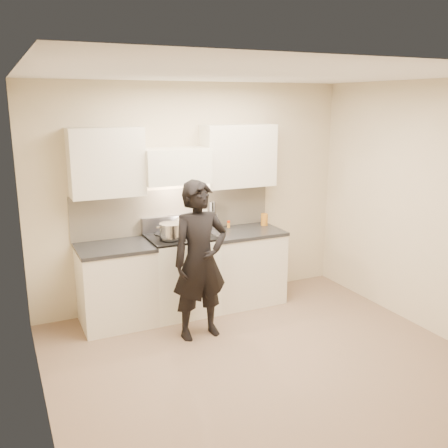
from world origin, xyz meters
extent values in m
plane|color=#7D614A|center=(0.00, 0.00, 0.00)|extent=(4.00, 4.00, 0.00)
cube|color=beige|center=(0.00, 1.75, 1.35)|extent=(4.00, 0.04, 2.70)
cube|color=beige|center=(0.00, -1.75, 1.35)|extent=(4.00, 0.04, 2.70)
cube|color=beige|center=(-2.00, 0.00, 1.35)|extent=(0.04, 3.50, 2.70)
cube|color=beige|center=(2.00, 0.00, 1.35)|extent=(0.04, 3.50, 2.70)
cube|color=silver|center=(0.00, 0.00, 2.69)|extent=(4.00, 3.50, 0.02)
cube|color=beige|center=(-0.25, 1.74, 1.19)|extent=(2.50, 0.02, 0.53)
cube|color=#9F9FB0|center=(-0.30, 1.70, 1.03)|extent=(0.76, 0.08, 0.20)
cube|color=white|center=(-0.30, 1.55, 1.75)|extent=(0.76, 0.40, 0.40)
cylinder|color=#AEAEAF|center=(-0.30, 1.37, 1.57)|extent=(0.66, 0.02, 0.02)
cube|color=silver|center=(0.53, 1.58, 1.83)|extent=(0.90, 0.33, 0.75)
cube|color=silver|center=(-1.08, 1.58, 1.83)|extent=(0.80, 0.33, 0.75)
cube|color=beige|center=(0.13, 1.73, 1.10)|extent=(0.08, 0.01, 0.12)
cube|color=white|center=(-0.30, 1.43, 0.46)|extent=(0.76, 0.65, 0.92)
cube|color=black|center=(-0.30, 1.43, 0.93)|extent=(0.76, 0.65, 0.02)
cube|color=silver|center=(-0.14, 1.54, 0.95)|extent=(0.36, 0.34, 0.01)
cylinder|color=#AEAEAF|center=(-0.30, 1.13, 0.78)|extent=(0.62, 0.02, 0.02)
cylinder|color=black|center=(-0.48, 1.28, 0.95)|extent=(0.18, 0.18, 0.01)
cylinder|color=black|center=(-0.12, 1.28, 0.95)|extent=(0.18, 0.18, 0.01)
cylinder|color=black|center=(-0.48, 1.57, 0.95)|extent=(0.18, 0.18, 0.01)
cylinder|color=black|center=(-0.12, 1.57, 0.95)|extent=(0.18, 0.18, 0.01)
cube|color=silver|center=(0.53, 1.43, 0.44)|extent=(0.90, 0.65, 0.88)
cube|color=black|center=(0.53, 1.43, 0.90)|extent=(0.92, 0.67, 0.04)
cube|color=silver|center=(-1.08, 1.43, 0.44)|extent=(0.80, 0.65, 0.88)
cube|color=black|center=(-1.08, 1.43, 0.90)|extent=(0.82, 0.67, 0.04)
ellipsoid|color=#AEAEAF|center=(-0.18, 1.57, 1.05)|extent=(0.33, 0.33, 0.18)
torus|color=#AEAEAF|center=(-0.18, 1.57, 1.09)|extent=(0.34, 0.34, 0.01)
ellipsoid|color=beige|center=(-0.18, 1.57, 1.04)|extent=(0.19, 0.19, 0.08)
cylinder|color=white|center=(-0.23, 1.44, 1.14)|extent=(0.02, 0.24, 0.18)
cylinder|color=#AEAEAF|center=(-0.45, 1.33, 1.04)|extent=(0.30, 0.30, 0.17)
cube|color=#AEAEAF|center=(-0.60, 1.30, 1.11)|extent=(0.06, 0.04, 0.01)
cube|color=#AEAEAF|center=(-0.30, 1.36, 1.11)|extent=(0.06, 0.04, 0.01)
cylinder|color=#9F9FB0|center=(0.22, 1.67, 1.01)|extent=(0.13, 0.13, 0.18)
cylinder|color=black|center=(0.24, 1.66, 1.10)|extent=(0.01, 0.01, 0.32)
cylinder|color=white|center=(0.24, 1.68, 1.10)|extent=(0.01, 0.01, 0.32)
cylinder|color=#9F9FB0|center=(0.22, 1.70, 1.10)|extent=(0.01, 0.01, 0.32)
cylinder|color=black|center=(0.20, 1.70, 1.10)|extent=(0.01, 0.01, 0.32)
cylinder|color=#9F9FB0|center=(0.19, 1.68, 1.10)|extent=(0.01, 0.01, 0.32)
cylinder|color=white|center=(0.19, 1.66, 1.10)|extent=(0.01, 0.01, 0.32)
cylinder|color=black|center=(0.21, 1.64, 1.10)|extent=(0.01, 0.01, 0.32)
cylinder|color=#9F9FB0|center=(0.23, 1.64, 1.10)|extent=(0.01, 0.01, 0.32)
cylinder|color=orange|center=(0.42, 1.63, 0.95)|extent=(0.04, 0.04, 0.07)
cylinder|color=red|center=(0.42, 1.63, 1.00)|extent=(0.04, 0.04, 0.02)
cylinder|color=#B9701E|center=(0.89, 1.55, 1.00)|extent=(0.09, 0.09, 0.15)
imported|color=black|center=(-0.33, 0.74, 0.85)|extent=(0.64, 0.44, 1.70)
camera|label=1|loc=(-2.20, -3.89, 2.47)|focal=40.00mm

